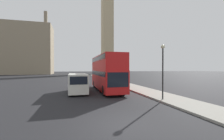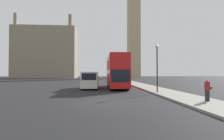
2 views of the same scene
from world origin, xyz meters
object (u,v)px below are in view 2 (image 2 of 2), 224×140
at_px(pedestrian, 207,90).
at_px(street_lamp, 157,60).
at_px(red_double_decker_bus, 116,70).
at_px(white_van, 90,80).
at_px(clock_tower, 134,5).

relative_size(pedestrian, street_lamp, 0.31).
distance_m(red_double_decker_bus, pedestrian, 14.56).
xyz_separation_m(white_van, street_lamp, (7.31, -6.37, 2.23)).
distance_m(red_double_decker_bus, white_van, 4.08).
xyz_separation_m(clock_tower, white_van, (-18.81, -66.13, -37.47)).
distance_m(pedestrian, street_lamp, 6.83).
relative_size(clock_tower, white_van, 13.40).
relative_size(red_double_decker_bus, street_lamp, 2.12).
bearing_deg(street_lamp, clock_tower, 80.99).
height_order(clock_tower, white_van, clock_tower).
height_order(red_double_decker_bus, pedestrian, red_double_decker_bus).
bearing_deg(pedestrian, clock_tower, 82.76).
height_order(white_van, street_lamp, street_lamp).
bearing_deg(pedestrian, white_van, 125.14).
distance_m(white_van, street_lamp, 9.95).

